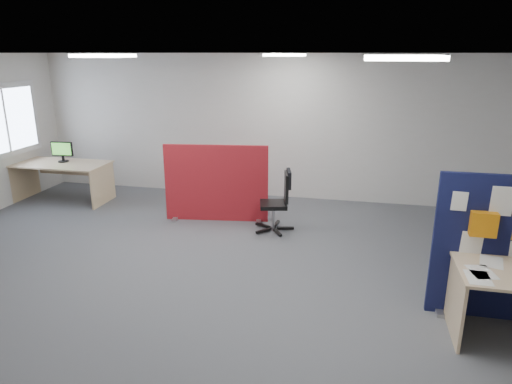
% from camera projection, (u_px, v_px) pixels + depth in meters
% --- Properties ---
extents(floor, '(9.00, 9.00, 0.00)m').
position_uv_depth(floor, '(211.00, 276.00, 5.76)').
color(floor, '#515459').
rests_on(floor, ground).
extents(ceiling, '(9.00, 7.00, 0.02)m').
position_uv_depth(ceiling, '(204.00, 53.00, 4.97)').
color(ceiling, white).
rests_on(ceiling, wall_back).
extents(wall_back, '(9.00, 0.02, 2.70)m').
position_uv_depth(wall_back, '(266.00, 127.00, 8.63)').
color(wall_back, silver).
rests_on(wall_back, floor).
extents(window, '(0.06, 1.70, 1.30)m').
position_uv_depth(window, '(4.00, 121.00, 8.08)').
color(window, white).
rests_on(window, wall_left).
extents(ceiling_lights, '(4.10, 4.10, 0.04)m').
position_uv_depth(ceiling_lights, '(248.00, 56.00, 5.53)').
color(ceiling_lights, white).
rests_on(ceiling_lights, ceiling).
extents(red_divider, '(1.70, 0.30, 1.29)m').
position_uv_depth(red_divider, '(216.00, 184.00, 7.52)').
color(red_divider, maroon).
rests_on(red_divider, floor).
extents(second_desk, '(1.73, 0.86, 0.73)m').
position_uv_depth(second_desk, '(63.00, 172.00, 8.59)').
color(second_desk, beige).
rests_on(second_desk, floor).
extents(monitor_second, '(0.42, 0.19, 0.38)m').
position_uv_depth(monitor_second, '(62.00, 151.00, 8.55)').
color(monitor_second, black).
rests_on(monitor_second, second_desk).
extents(office_chair, '(0.64, 0.63, 0.97)m').
position_uv_depth(office_chair, '(280.00, 197.00, 7.10)').
color(office_chair, black).
rests_on(office_chair, floor).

